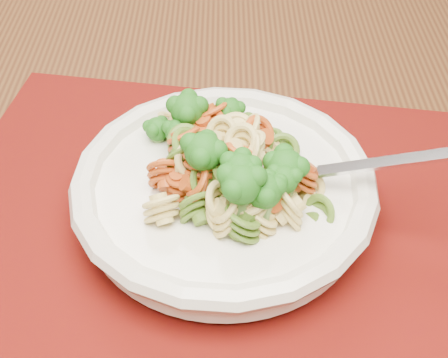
# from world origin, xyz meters

# --- Properties ---
(dining_table) EXTENTS (1.56, 1.19, 0.77)m
(dining_table) POSITION_xyz_m (-0.08, 0.12, 0.66)
(dining_table) COLOR #513116
(dining_table) RESTS_ON ground
(placemat) EXTENTS (0.45, 0.36, 0.00)m
(placemat) POSITION_xyz_m (0.03, -0.01, 0.77)
(placemat) COLOR #561003
(placemat) RESTS_ON dining_table
(pasta_bowl) EXTENTS (0.24, 0.24, 0.05)m
(pasta_bowl) POSITION_xyz_m (0.05, -0.01, 0.80)
(pasta_bowl) COLOR silver
(pasta_bowl) RESTS_ON placemat
(pasta_broccoli_heap) EXTENTS (0.20, 0.20, 0.06)m
(pasta_broccoli_heap) POSITION_xyz_m (0.05, -0.01, 0.82)
(pasta_broccoli_heap) COLOR tan
(pasta_broccoli_heap) RESTS_ON pasta_bowl
(fork) EXTENTS (0.18, 0.03, 0.08)m
(fork) POSITION_xyz_m (0.09, 0.00, 0.81)
(fork) COLOR silver
(fork) RESTS_ON pasta_bowl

